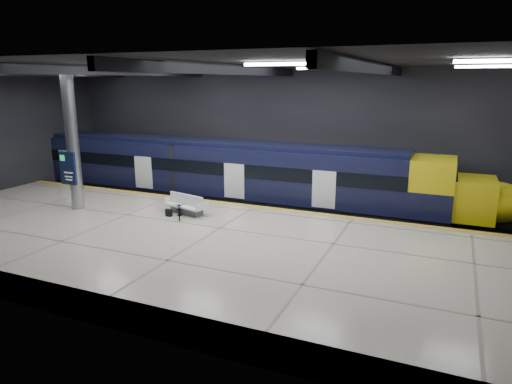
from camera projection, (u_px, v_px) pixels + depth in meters
The scene contains 10 objects.
ground at pixel (231, 244), 20.92m from camera, with size 30.00×30.00×0.00m, color black.
room_shell at pixel (229, 119), 19.56m from camera, with size 30.10×16.10×8.05m.
platform at pixel (203, 251), 18.56m from camera, with size 30.00×11.00×1.10m, color beige.
safety_strip at pixel (255, 206), 23.11m from camera, with size 30.00×0.40×0.01m, color gold.
rails at pixel (274, 212), 25.80m from camera, with size 30.00×1.52×0.16m.
train at pixel (226, 173), 26.49m from camera, with size 29.40×2.84×3.79m.
bench at pixel (187, 207), 21.80m from camera, with size 2.32×1.38×0.96m.
bicycle at pixel (180, 210), 21.13m from camera, with size 0.51×1.47×0.77m, color #99999E.
pannier_bag at pixel (169, 213), 21.41m from camera, with size 0.30×0.18×0.35m, color black.
info_column at pixel (72, 141), 22.03m from camera, with size 0.90×0.78×6.90m.
Camera 1 is at (8.90, -17.66, 7.32)m, focal length 32.00 mm.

